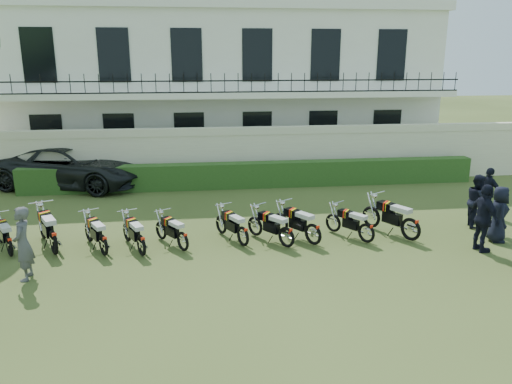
# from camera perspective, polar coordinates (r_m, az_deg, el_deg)

# --- Properties ---
(ground) EXTENTS (100.00, 100.00, 0.00)m
(ground) POSITION_cam_1_polar(r_m,az_deg,el_deg) (13.10, -0.98, -7.58)
(ground) COLOR #36451B
(ground) RESTS_ON ground
(perimeter_wall) EXTENTS (30.00, 0.35, 2.30)m
(perimeter_wall) POSITION_cam_1_polar(r_m,az_deg,el_deg) (20.42, -3.36, 4.24)
(perimeter_wall) COLOR beige
(perimeter_wall) RESTS_ON ground
(hedge) EXTENTS (18.00, 0.60, 1.00)m
(hedge) POSITION_cam_1_polar(r_m,az_deg,el_deg) (19.87, -0.30, 1.98)
(hedge) COLOR #204418
(hedge) RESTS_ON ground
(building) EXTENTS (20.40, 9.60, 7.40)m
(building) POSITION_cam_1_polar(r_m,az_deg,el_deg) (26.02, -4.33, 12.27)
(building) COLOR white
(building) RESTS_ON ground
(motorcycle_0) EXTENTS (0.95, 1.56, 0.96)m
(motorcycle_0) POSITION_cam_1_polar(r_m,az_deg,el_deg) (14.50, -26.40, -5.07)
(motorcycle_0) COLOR black
(motorcycle_0) RESTS_ON ground
(motorcycle_1) EXTENTS (1.06, 1.93, 1.15)m
(motorcycle_1) POSITION_cam_1_polar(r_m,az_deg,el_deg) (14.12, -22.17, -4.73)
(motorcycle_1) COLOR black
(motorcycle_1) RESTS_ON ground
(motorcycle_2) EXTENTS (0.94, 1.64, 0.99)m
(motorcycle_2) POSITION_cam_1_polar(r_m,az_deg,el_deg) (13.65, -17.07, -5.27)
(motorcycle_2) COLOR black
(motorcycle_2) RESTS_ON ground
(motorcycle_3) EXTENTS (0.86, 1.66, 0.97)m
(motorcycle_3) POSITION_cam_1_polar(r_m,az_deg,el_deg) (13.39, -13.00, -5.40)
(motorcycle_3) COLOR black
(motorcycle_3) RESTS_ON ground
(motorcycle_4) EXTENTS (0.99, 1.45, 0.92)m
(motorcycle_4) POSITION_cam_1_polar(r_m,az_deg,el_deg) (13.52, -8.38, -5.08)
(motorcycle_4) COLOR black
(motorcycle_4) RESTS_ON ground
(motorcycle_5) EXTENTS (0.89, 1.60, 0.96)m
(motorcycle_5) POSITION_cam_1_polar(r_m,az_deg,el_deg) (13.70, -1.50, -4.54)
(motorcycle_5) COLOR black
(motorcycle_5) RESTS_ON ground
(motorcycle_6) EXTENTS (1.15, 1.52, 0.99)m
(motorcycle_6) POSITION_cam_1_polar(r_m,az_deg,el_deg) (13.63, 3.51, -4.60)
(motorcycle_6) COLOR black
(motorcycle_6) RESTS_ON ground
(motorcycle_7) EXTENTS (1.14, 1.64, 1.04)m
(motorcycle_7) POSITION_cam_1_polar(r_m,az_deg,el_deg) (13.86, 6.56, -4.24)
(motorcycle_7) COLOR black
(motorcycle_7) RESTS_ON ground
(motorcycle_8) EXTENTS (1.07, 1.48, 0.95)m
(motorcycle_8) POSITION_cam_1_polar(r_m,az_deg,el_deg) (14.28, 12.54, -4.09)
(motorcycle_8) COLOR black
(motorcycle_8) RESTS_ON ground
(motorcycle_9) EXTENTS (1.13, 1.85, 1.14)m
(motorcycle_9) POSITION_cam_1_polar(r_m,az_deg,el_deg) (14.72, 17.31, -3.49)
(motorcycle_9) COLOR black
(motorcycle_9) RESTS_ON ground
(suv) EXTENTS (6.48, 4.37, 1.65)m
(suv) POSITION_cam_1_polar(r_m,az_deg,el_deg) (21.17, -20.31, 2.75)
(suv) COLOR black
(suv) RESTS_ON ground
(inspector) EXTENTS (0.45, 0.66, 1.77)m
(inspector) POSITION_cam_1_polar(r_m,az_deg,el_deg) (12.82, -25.09, -5.38)
(inspector) COLOR #56565B
(inspector) RESTS_ON ground
(officer_2) EXTENTS (0.58, 1.13, 1.85)m
(officer_2) POSITION_cam_1_polar(r_m,az_deg,el_deg) (14.56, 24.60, -2.76)
(officer_2) COLOR black
(officer_2) RESTS_ON ground
(officer_3) EXTENTS (0.71, 0.89, 1.60)m
(officer_3) POSITION_cam_1_polar(r_m,az_deg,el_deg) (15.57, 25.99, -2.29)
(officer_3) COLOR black
(officer_3) RESTS_ON ground
(officer_4) EXTENTS (0.83, 0.95, 1.64)m
(officer_4) POSITION_cam_1_polar(r_m,az_deg,el_deg) (16.62, 23.98, -0.93)
(officer_4) COLOR black
(officer_4) RESTS_ON ground
(officer_5) EXTENTS (0.69, 1.02, 1.61)m
(officer_5) POSITION_cam_1_polar(r_m,az_deg,el_deg) (17.90, 24.99, 0.00)
(officer_5) COLOR black
(officer_5) RESTS_ON ground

